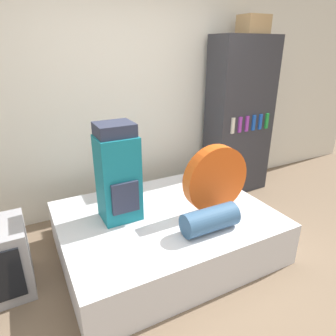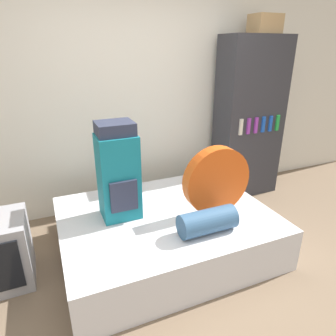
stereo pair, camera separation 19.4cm
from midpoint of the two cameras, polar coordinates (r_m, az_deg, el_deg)
name	(u,v)px [view 2 (the right image)]	position (r m, az deg, el deg)	size (l,w,h in m)	color
ground_plane	(205,293)	(2.64, 9.29, -22.58)	(16.00, 16.00, 0.00)	brown
wall_back	(133,98)	(3.53, -5.00, 13.14)	(8.00, 0.05, 2.60)	silver
bed	(166,231)	(2.93, 1.51, -12.00)	(1.91, 1.47, 0.40)	silver
backpack	(118,172)	(2.63, -7.40, -0.88)	(0.34, 0.33, 0.87)	#14707F
tent_bag	(216,180)	(2.76, 11.19, -2.36)	(0.63, 0.12, 0.63)	#D14C14
sleeping_roll	(208,221)	(2.54, 9.75, -10.04)	(0.49, 0.21, 0.21)	#33567A
bookshelf	(249,119)	(4.00, 16.52, 8.85)	(0.82, 0.43, 1.98)	#2D2D33
cardboard_box	(265,24)	(3.96, 19.49, 24.45)	(0.33, 0.25, 0.21)	#A88456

